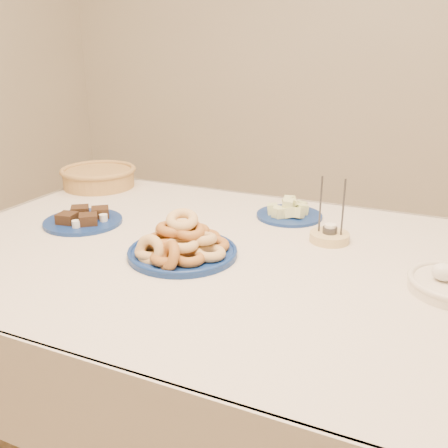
{
  "coord_description": "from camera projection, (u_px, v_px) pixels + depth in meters",
  "views": [
    {
      "loc": [
        0.5,
        -1.14,
        1.28
      ],
      "look_at": [
        0.0,
        -0.05,
        0.85
      ],
      "focal_mm": 40.0,
      "sensor_mm": 36.0,
      "label": 1
    }
  ],
  "objects": [
    {
      "name": "dining_table",
      "position": [
        231.0,
        288.0,
        1.38
      ],
      "size": [
        1.71,
        1.11,
        0.75
      ],
      "color": "brown",
      "rests_on": "ground"
    },
    {
      "name": "donut_platter",
      "position": [
        181.0,
        245.0,
        1.32
      ],
      "size": [
        0.37,
        0.37,
        0.13
      ],
      "rotation": [
        0.0,
        0.0,
        -0.3
      ],
      "color": "navy",
      "rests_on": "dining_table"
    },
    {
      "name": "brownie_plate",
      "position": [
        83.0,
        219.0,
        1.57
      ],
      "size": [
        0.32,
        0.32,
        0.04
      ],
      "rotation": [
        0.0,
        0.0,
        0.41
      ],
      "color": "navy",
      "rests_on": "dining_table"
    },
    {
      "name": "wicker_basket",
      "position": [
        99.0,
        176.0,
        1.96
      ],
      "size": [
        0.36,
        0.36,
        0.08
      ],
      "rotation": [
        0.0,
        0.0,
        -0.3
      ],
      "color": "olive",
      "rests_on": "dining_table"
    },
    {
      "name": "melon_plate",
      "position": [
        289.0,
        212.0,
        1.62
      ],
      "size": [
        0.27,
        0.27,
        0.07
      ],
      "rotation": [
        0.0,
        0.0,
        0.29
      ],
      "color": "navy",
      "rests_on": "dining_table"
    },
    {
      "name": "candle_holder",
      "position": [
        329.0,
        236.0,
        1.42
      ],
      "size": [
        0.12,
        0.12,
        0.19
      ],
      "rotation": [
        0.0,
        0.0,
        -0.07
      ],
      "color": "tan",
      "rests_on": "dining_table"
    }
  ]
}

